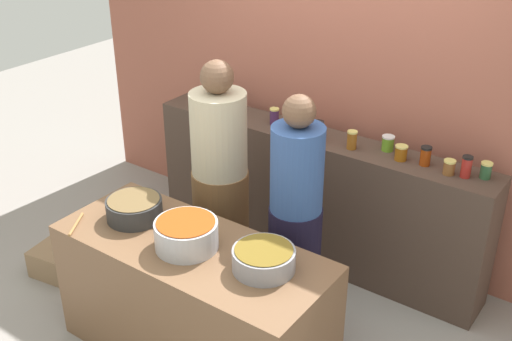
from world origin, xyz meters
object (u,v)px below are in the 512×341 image
at_px(preserve_jar_2, 274,116).
at_px(preserve_jar_11, 486,170).
at_px(preserve_jar_3, 299,119).
at_px(wooden_spoon, 76,224).
at_px(preserve_jar_0, 210,100).
at_px(preserve_jar_6, 388,143).
at_px(cook_in_cap, 295,229).
at_px(preserve_jar_4, 318,131).
at_px(bread_crate, 61,260).
at_px(cooking_pot_left, 134,209).
at_px(preserve_jar_8, 426,156).
at_px(preserve_jar_10, 466,167).
at_px(cooking_pot_right, 264,259).
at_px(preserve_jar_1, 221,103).
at_px(preserve_jar_5, 352,140).
at_px(preserve_jar_7, 401,153).
at_px(cook_with_tongs, 220,192).
at_px(cooking_pot_center, 186,235).
at_px(preserve_jar_9, 449,167).

xyz_separation_m(preserve_jar_2, preserve_jar_11, (1.57, 0.06, -0.01)).
height_order(preserve_jar_3, wooden_spoon, preserve_jar_3).
bearing_deg(wooden_spoon, preserve_jar_11, 41.40).
bearing_deg(preserve_jar_0, preserve_jar_3, 4.68).
bearing_deg(preserve_jar_11, preserve_jar_3, 179.85).
relative_size(preserve_jar_6, cook_in_cap, 0.07).
distance_m(preserve_jar_4, wooden_spoon, 1.78).
bearing_deg(wooden_spoon, preserve_jar_3, 72.74).
relative_size(preserve_jar_0, bread_crate, 0.29).
xyz_separation_m(preserve_jar_2, cooking_pot_left, (-0.13, -1.36, -0.19)).
relative_size(preserve_jar_8, bread_crate, 0.35).
bearing_deg(preserve_jar_10, preserve_jar_3, 177.23).
distance_m(cooking_pot_left, cooking_pot_right, 0.96).
relative_size(preserve_jar_0, cooking_pot_right, 0.32).
relative_size(preserve_jar_6, preserve_jar_11, 0.98).
bearing_deg(cooking_pot_left, preserve_jar_1, 105.60).
height_order(preserve_jar_6, cooking_pot_left, preserve_jar_6).
bearing_deg(preserve_jar_0, preserve_jar_6, 3.02).
height_order(preserve_jar_5, preserve_jar_7, preserve_jar_5).
relative_size(preserve_jar_10, cook_with_tongs, 0.08).
relative_size(preserve_jar_2, cooking_pot_center, 0.35).
bearing_deg(preserve_jar_5, preserve_jar_7, 5.45).
distance_m(preserve_jar_0, preserve_jar_11, 2.20).
xyz_separation_m(preserve_jar_4, cooking_pot_left, (-0.54, -1.31, -0.20)).
relative_size(cooking_pot_center, cooking_pot_right, 1.05).
height_order(cook_in_cap, bread_crate, cook_in_cap).
height_order(preserve_jar_8, preserve_jar_9, preserve_jar_8).
distance_m(preserve_jar_0, preserve_jar_1, 0.12).
relative_size(wooden_spoon, cook_with_tongs, 0.15).
bearing_deg(preserve_jar_8, preserve_jar_9, -11.28).
xyz_separation_m(preserve_jar_3, preserve_jar_11, (1.40, -0.00, -0.01)).
relative_size(preserve_jar_4, cooking_pot_right, 0.41).
relative_size(preserve_jar_3, cooking_pot_left, 0.39).
bearing_deg(preserve_jar_8, cook_in_cap, -122.48).
bearing_deg(cooking_pot_left, cook_in_cap, 35.96).
distance_m(preserve_jar_6, preserve_jar_11, 0.68).
relative_size(preserve_jar_1, cook_in_cap, 0.07).
relative_size(preserve_jar_0, preserve_jar_1, 0.91).
xyz_separation_m(preserve_jar_9, cooking_pot_left, (-1.49, -1.34, -0.18)).
bearing_deg(cooking_pot_left, preserve_jar_3, 78.19).
bearing_deg(cook_in_cap, preserve_jar_3, 121.48).
xyz_separation_m(preserve_jar_3, wooden_spoon, (-0.53, -1.70, -0.25)).
distance_m(preserve_jar_0, cooking_pot_center, 1.73).
height_order(preserve_jar_3, preserve_jar_5, preserve_jar_3).
relative_size(preserve_jar_9, wooden_spoon, 0.39).
bearing_deg(preserve_jar_6, preserve_jar_11, -1.54).
bearing_deg(cooking_pot_left, preserve_jar_0, 110.09).
xyz_separation_m(preserve_jar_0, preserve_jar_8, (1.81, 0.01, 0.01)).
xyz_separation_m(preserve_jar_8, cooking_pot_left, (-1.31, -1.38, -0.19)).
height_order(preserve_jar_9, cooking_pot_left, preserve_jar_9).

